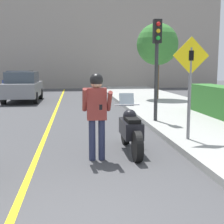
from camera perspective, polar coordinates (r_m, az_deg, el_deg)
name	(u,v)px	position (r m, az deg, el deg)	size (l,w,h in m)	color
road_center_line	(47,132)	(9.62, -11.81, -3.57)	(0.12, 36.00, 0.01)	yellow
building_backdrop	(71,39)	(29.50, -7.59, 13.14)	(28.00, 1.20, 9.02)	gray
motorcycle	(131,130)	(7.16, 3.43, -3.32)	(0.62, 2.17, 1.31)	black
person_biker	(97,107)	(6.42, -2.81, 0.94)	(0.59, 0.49, 1.82)	#282D4C
crossing_sign	(190,78)	(7.89, 14.09, 5.98)	(0.91, 0.08, 2.52)	slate
traffic_light	(157,51)	(10.48, 8.21, 11.05)	(0.26, 0.30, 3.32)	#2D2D30
street_tree	(157,45)	(17.91, 8.30, 12.11)	(2.31, 2.31, 4.21)	brown
parked_car_grey	(23,87)	(18.34, -15.98, 4.50)	(1.88, 4.20, 1.68)	black
parked_car_blue	(21,82)	(24.07, -16.29, 5.30)	(1.88, 4.20, 1.68)	black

